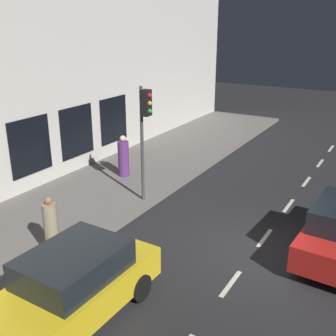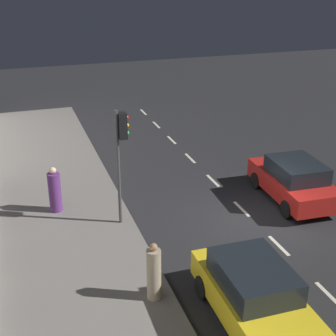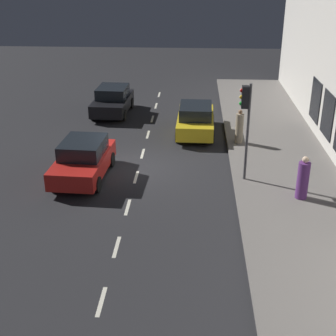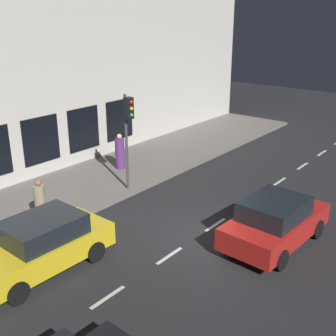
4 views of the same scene
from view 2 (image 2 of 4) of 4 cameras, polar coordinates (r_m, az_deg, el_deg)
ground_plane at (r=16.87m, az=10.31°, el=-6.34°), size 60.00×60.00×0.00m
sidewalk at (r=15.14m, az=-11.29°, el=-9.81°), size 4.50×32.00×0.15m
lane_centre_line at (r=17.64m, az=8.77°, el=-4.84°), size 0.12×27.20×0.01m
traffic_light at (r=15.19m, az=-5.60°, el=3.12°), size 0.45×0.32×3.92m
parked_car_0 at (r=18.39m, az=14.77°, el=-1.43°), size 2.12×4.11×1.58m
parked_car_2 at (r=12.19m, az=10.31°, el=-14.74°), size 1.98×4.21×1.58m
pedestrian_0 at (r=12.54m, az=-1.70°, el=-12.45°), size 0.53×0.53×1.64m
pedestrian_1 at (r=17.14m, az=-13.34°, el=-2.72°), size 0.62×0.62×1.66m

